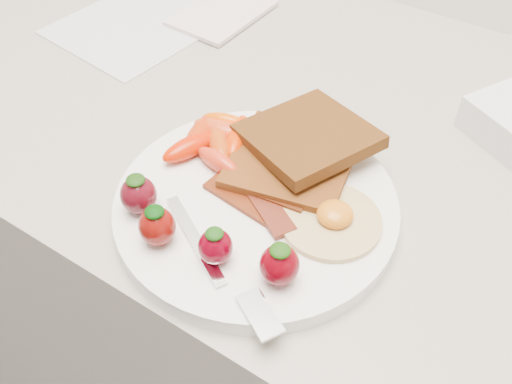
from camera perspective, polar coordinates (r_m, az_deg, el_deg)
The scene contains 11 objects.
counter at distance 1.01m, azimuth 3.86°, elevation -12.88°, with size 2.00×0.60×0.90m, color gray.
plate at distance 0.55m, azimuth 0.00°, elevation -1.38°, with size 0.27×0.27×0.02m, color white.
toast_lower at distance 0.57m, azimuth 3.55°, elevation 3.03°, with size 0.11×0.11×0.01m, color #4F330F.
toast_upper at distance 0.58m, azimuth 5.18°, elevation 5.59°, with size 0.11×0.11×0.01m, color #3E250C.
fried_egg at distance 0.52m, azimuth 7.59°, elevation -2.69°, with size 0.12×0.12×0.02m.
bacon_strips at distance 0.53m, azimuth 0.11°, elevation -0.58°, with size 0.10×0.06×0.01m.
baby_carrots at distance 0.59m, azimuth -4.08°, elevation 5.32°, with size 0.09×0.11×0.02m.
strawberries at distance 0.49m, azimuth -6.19°, elevation -3.84°, with size 0.18×0.06×0.04m.
fork at distance 0.48m, azimuth -3.34°, elevation -7.87°, with size 0.17×0.08×0.00m.
paper_sheet at distance 0.85m, azimuth -10.73°, elevation 16.62°, with size 0.19×0.25×0.00m, color silver.
notepad at distance 0.85m, azimuth -3.40°, elevation 17.43°, with size 0.10×0.14×0.01m, color silver.
Camera 1 is at (0.23, 1.23, 1.31)m, focal length 40.00 mm.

